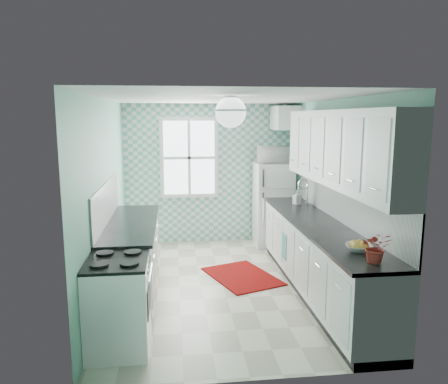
{
  "coord_description": "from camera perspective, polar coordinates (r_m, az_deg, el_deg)",
  "views": [
    {
      "loc": [
        -0.64,
        -5.61,
        2.27
      ],
      "look_at": [
        0.05,
        0.25,
        1.25
      ],
      "focal_mm": 35.0,
      "sensor_mm": 36.0,
      "label": 1
    }
  ],
  "objects": [
    {
      "name": "countertop_left",
      "position": [
        5.73,
        -12.01,
        -4.05
      ],
      "size": [
        0.63,
        2.15,
        0.04
      ],
      "primitive_type": "cube",
      "color": "black",
      "rests_on": "base_cabinets_left"
    },
    {
      "name": "upper_cabinets_right",
      "position": [
        5.4,
        14.82,
        5.55
      ],
      "size": [
        0.33,
        3.2,
        0.9
      ],
      "primitive_type": "cube",
      "color": "white",
      "rests_on": "wall_right"
    },
    {
      "name": "backsplash_right",
      "position": [
        5.73,
        15.21,
        -1.35
      ],
      "size": [
        0.02,
        3.6,
        0.51
      ],
      "primitive_type": "cube",
      "color": "white",
      "rests_on": "wall_right"
    },
    {
      "name": "wall_left",
      "position": [
        5.77,
        -15.27,
        -0.73
      ],
      "size": [
        0.02,
        4.4,
        2.5
      ],
      "primitive_type": "cube",
      "color": "#76BCA4",
      "rests_on": "floor"
    },
    {
      "name": "ceiling",
      "position": [
        5.66,
        -0.21,
        12.23
      ],
      "size": [
        3.0,
        4.4,
        0.02
      ],
      "primitive_type": "cube",
      "color": "white",
      "rests_on": "wall_back"
    },
    {
      "name": "dish_towel",
      "position": [
        6.21,
        7.88,
        -7.04
      ],
      "size": [
        0.1,
        0.23,
        0.35
      ],
      "primitive_type": "cube",
      "rotation": [
        0.0,
        0.0,
        0.38
      ],
      "color": "#4DB895",
      "rests_on": "base_cabinets_right"
    },
    {
      "name": "fruit_bowl",
      "position": [
        4.62,
        17.22,
        -6.96
      ],
      "size": [
        0.34,
        0.34,
        0.07
      ],
      "primitive_type": "imported",
      "rotation": [
        0.0,
        0.0,
        -0.35
      ],
      "color": "silver",
      "rests_on": "countertop_right"
    },
    {
      "name": "backsplash_left",
      "position": [
        5.71,
        -15.13,
        -1.4
      ],
      "size": [
        0.02,
        2.15,
        0.51
      ],
      "primitive_type": "cube",
      "color": "white",
      "rests_on": "wall_left"
    },
    {
      "name": "wall_front",
      "position": [
        3.61,
        3.82,
        -6.63
      ],
      "size": [
        3.0,
        0.02,
        2.5
      ],
      "primitive_type": "cube",
      "color": "#76BCA4",
      "rests_on": "floor"
    },
    {
      "name": "wall_right",
      "position": [
        6.1,
        14.04,
        -0.12
      ],
      "size": [
        0.02,
        4.4,
        2.5
      ],
      "primitive_type": "cube",
      "color": "#76BCA4",
      "rests_on": "floor"
    },
    {
      "name": "fridge",
      "position": [
        7.79,
        6.4,
        -1.6
      ],
      "size": [
        0.64,
        0.64,
        1.48
      ],
      "rotation": [
        0.0,
        0.0,
        -0.07
      ],
      "color": "white",
      "rests_on": "floor"
    },
    {
      "name": "microwave",
      "position": [
        7.67,
        6.53,
        4.87
      ],
      "size": [
        0.54,
        0.39,
        0.29
      ],
      "primitive_type": "imported",
      "rotation": [
        0.0,
        0.0,
        3.21
      ],
      "color": "silver",
      "rests_on": "fridge"
    },
    {
      "name": "countertop_right",
      "position": [
        5.69,
        12.25,
        -4.16
      ],
      "size": [
        0.63,
        3.6,
        0.04
      ],
      "primitive_type": "cube",
      "color": "black",
      "rests_on": "base_cabinets_right"
    },
    {
      "name": "stove",
      "position": [
        4.55,
        -13.59,
        -13.82
      ],
      "size": [
        0.59,
        0.74,
        0.89
      ],
      "rotation": [
        0.0,
        0.0,
        -0.05
      ],
      "color": "white",
      "rests_on": "floor"
    },
    {
      "name": "potted_plant",
      "position": [
        4.27,
        19.27,
        -6.84
      ],
      "size": [
        0.33,
        0.3,
        0.29
      ],
      "primitive_type": "imported",
      "rotation": [
        0.0,
        0.0,
        -0.33
      ],
      "color": "red",
      "rests_on": "countertop_right"
    },
    {
      "name": "base_cabinets_right",
      "position": [
        5.82,
        12.22,
        -8.65
      ],
      "size": [
        0.6,
        3.6,
        0.9
      ],
      "primitive_type": "cube",
      "color": "white",
      "rests_on": "floor"
    },
    {
      "name": "sink",
      "position": [
        6.72,
        9.36,
        -1.82
      ],
      "size": [
        0.5,
        0.42,
        0.53
      ],
      "rotation": [
        0.0,
        0.0,
        -0.04
      ],
      "color": "silver",
      "rests_on": "countertop_right"
    },
    {
      "name": "window",
      "position": [
        7.81,
        -4.57,
        4.48
      ],
      "size": [
        1.04,
        0.05,
        1.44
      ],
      "color": "white",
      "rests_on": "wall_back"
    },
    {
      "name": "upper_cabinet_fridge",
      "position": [
        7.69,
        8.0,
        9.56
      ],
      "size": [
        0.4,
        0.74,
        0.4
      ],
      "primitive_type": "cube",
      "color": "white",
      "rests_on": "wall_right"
    },
    {
      "name": "floor",
      "position": [
        6.09,
        -0.2,
        -12.17
      ],
      "size": [
        3.0,
        4.4,
        0.02
      ],
      "primitive_type": "cube",
      "color": "beige",
      "rests_on": "ground"
    },
    {
      "name": "ceiling_light",
      "position": [
        4.86,
        0.88,
        10.43
      ],
      "size": [
        0.34,
        0.34,
        0.35
      ],
      "color": "silver",
      "rests_on": "ceiling"
    },
    {
      "name": "base_cabinets_left",
      "position": [
        5.86,
        -11.99,
        -8.52
      ],
      "size": [
        0.6,
        2.15,
        0.9
      ],
      "primitive_type": "cube",
      "color": "white",
      "rests_on": "floor"
    },
    {
      "name": "wall_back",
      "position": [
        7.92,
        -2.02,
        2.39
      ],
      "size": [
        3.0,
        0.02,
        2.5
      ],
      "primitive_type": "cube",
      "color": "#76BCA4",
      "rests_on": "floor"
    },
    {
      "name": "accent_wall",
      "position": [
        7.9,
        -2.01,
        2.37
      ],
      "size": [
        3.0,
        0.01,
        2.5
      ],
      "primitive_type": "cube",
      "color": "#69B1A1",
      "rests_on": "wall_back"
    },
    {
      "name": "rug",
      "position": [
        6.39,
        2.38,
        -10.95
      ],
      "size": [
        1.14,
        1.34,
        0.02
      ],
      "primitive_type": "cube",
      "rotation": [
        0.0,
        0.0,
        0.36
      ],
      "color": "maroon",
      "rests_on": "floor"
    },
    {
      "name": "soap_bottle",
      "position": [
        6.81,
        9.51,
        -0.66
      ],
      "size": [
        0.13,
        0.13,
        0.22
      ],
      "primitive_type": "imported",
      "rotation": [
        0.0,
        0.0,
        0.35
      ],
      "color": "#98BDD1",
      "rests_on": "countertop_right"
    }
  ]
}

